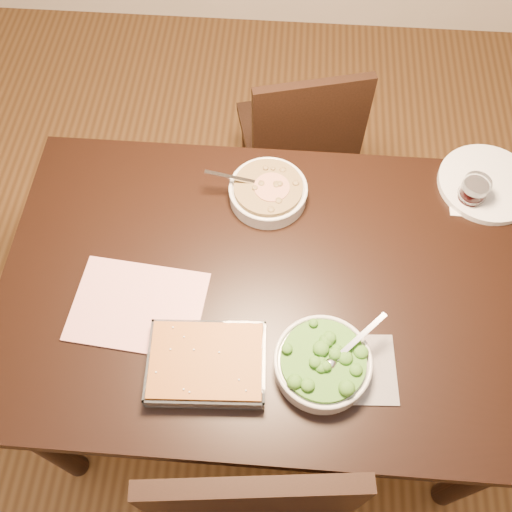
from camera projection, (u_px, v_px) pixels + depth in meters
ground at (265, 375)px, 2.13m from camera, size 4.00×4.00×0.00m
table at (269, 299)px, 1.56m from camera, size 1.40×0.90×0.75m
magazine_a at (138, 306)px, 1.44m from camera, size 0.35×0.27×0.01m
magazine_b at (344, 369)px, 1.36m from camera, size 0.25×0.19×0.00m
coaster at (468, 201)px, 1.60m from camera, size 0.11×0.11×0.00m
stew_bowl at (268, 191)px, 1.58m from camera, size 0.24×0.22×0.08m
broccoli_bowl at (322, 363)px, 1.34m from camera, size 0.23×0.23×0.09m
baking_dish at (207, 363)px, 1.34m from camera, size 0.29×0.22×0.05m
wine_tumbler at (473, 191)px, 1.56m from camera, size 0.08×0.08×0.09m
dinner_plate at (487, 184)px, 1.62m from camera, size 0.28×0.28×0.02m
chair_far at (300, 139)px, 2.10m from camera, size 0.47×0.47×0.83m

